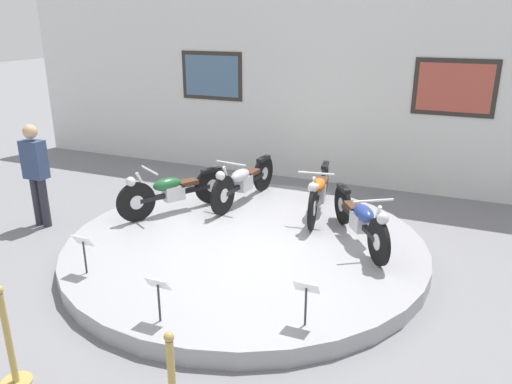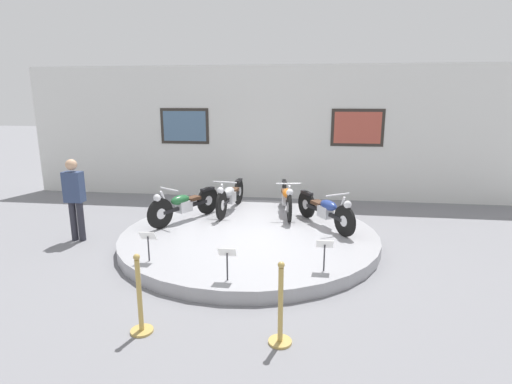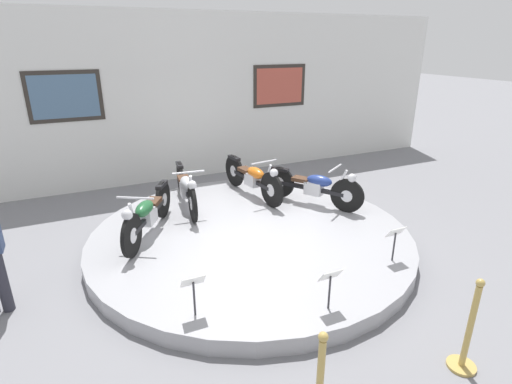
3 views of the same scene
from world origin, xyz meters
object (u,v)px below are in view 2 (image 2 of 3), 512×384
object	(u,v)px
motorcycle_blue	(326,209)
info_placard_front_centre	(227,257)
motorcycle_orange	(287,197)
info_placard_front_right	(325,248)
info_placard_front_left	(148,240)
visitor_standing	(75,195)
motorcycle_silver	(230,195)
stanchion_post_left_of_entry	(140,306)
stanchion_post_right_of_entry	(280,316)
motorcycle_green	(184,204)

from	to	relation	value
motorcycle_blue	info_placard_front_centre	world-z (taller)	motorcycle_blue
motorcycle_orange	info_placard_front_right	size ratio (longest dim) A/B	3.88
motorcycle_blue	info_placard_front_left	distance (m)	3.62
info_placard_front_centre	visitor_standing	distance (m)	3.91
motorcycle_silver	motorcycle_blue	world-z (taller)	motorcycle_silver
stanchion_post_left_of_entry	motorcycle_silver	bearing A→B (deg)	87.56
visitor_standing	stanchion_post_right_of_entry	xyz separation A→B (m)	(4.29, -2.93, -0.59)
motorcycle_green	info_placard_front_left	world-z (taller)	motorcycle_green
stanchion_post_right_of_entry	stanchion_post_left_of_entry	bearing A→B (deg)	180.00
motorcycle_orange	info_placard_front_right	world-z (taller)	motorcycle_orange
info_placard_front_centre	stanchion_post_left_of_entry	bearing A→B (deg)	-127.71
motorcycle_orange	stanchion_post_left_of_entry	bearing A→B (deg)	-108.00
motorcycle_green	motorcycle_blue	xyz separation A→B (m)	(2.99, 0.00, -0.01)
info_placard_front_right	stanchion_post_left_of_entry	xyz separation A→B (m)	(-2.26, -1.62, -0.24)
motorcycle_orange	info_placard_front_left	world-z (taller)	motorcycle_orange
motorcycle_orange	motorcycle_blue	bearing A→B (deg)	-45.45
motorcycle_blue	info_placard_front_left	bearing A→B (deg)	-143.17
motorcycle_green	info_placard_front_centre	world-z (taller)	motorcycle_green
info_placard_front_centre	info_placard_front_right	bearing A→B (deg)	20.20
motorcycle_green	motorcycle_blue	bearing A→B (deg)	0.00
motorcycle_silver	motorcycle_orange	xyz separation A→B (m)	(1.31, 0.00, 0.00)
stanchion_post_left_of_entry	motorcycle_blue	bearing A→B (deg)	58.22
motorcycle_blue	info_placard_front_left	size ratio (longest dim) A/B	3.26
motorcycle_silver	stanchion_post_right_of_entry	distance (m)	4.89
info_placard_front_centre	stanchion_post_left_of_entry	distance (m)	1.41
motorcycle_green	info_placard_front_right	size ratio (longest dim) A/B	3.37
motorcycle_orange	info_placard_front_centre	size ratio (longest dim) A/B	3.88
motorcycle_silver	motorcycle_orange	world-z (taller)	motorcycle_orange
info_placard_front_right	visitor_standing	distance (m)	5.03
motorcycle_orange	info_placard_front_right	bearing A→B (deg)	-76.12
motorcycle_silver	info_placard_front_right	xyz separation A→B (m)	(2.06, -3.02, -0.02)
stanchion_post_left_of_entry	info_placard_front_centre	bearing A→B (deg)	52.29
info_placard_front_centre	stanchion_post_right_of_entry	size ratio (longest dim) A/B	0.50
info_placard_front_right	visitor_standing	bearing A→B (deg)	164.83
motorcycle_silver	stanchion_post_left_of_entry	size ratio (longest dim) A/B	1.94
motorcycle_orange	info_placard_front_centre	distance (m)	3.60
info_placard_front_left	visitor_standing	distance (m)	2.45
motorcycle_orange	stanchion_post_right_of_entry	size ratio (longest dim) A/B	1.94
motorcycle_blue	info_placard_front_centre	bearing A→B (deg)	-119.10
motorcycle_silver	motorcycle_blue	size ratio (longest dim) A/B	1.19
info_placard_front_left	visitor_standing	xyz separation A→B (m)	(-2.03, 1.31, 0.35)
motorcycle_blue	stanchion_post_left_of_entry	world-z (taller)	stanchion_post_left_of_entry
motorcycle_green	visitor_standing	xyz separation A→B (m)	(-1.94, -0.86, 0.34)
info_placard_front_left	stanchion_post_left_of_entry	xyz separation A→B (m)	(0.55, -1.62, -0.24)
motorcycle_silver	info_placard_front_left	bearing A→B (deg)	-103.91
info_placard_front_left	info_placard_front_centre	distance (m)	1.50
info_placard_front_left	motorcycle_blue	bearing A→B (deg)	36.83
info_placard_front_centre	motorcycle_blue	bearing A→B (deg)	60.90
info_placard_front_left	stanchion_post_right_of_entry	xyz separation A→B (m)	(2.26, -1.62, -0.24)
motorcycle_green	motorcycle_silver	size ratio (longest dim) A/B	0.87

